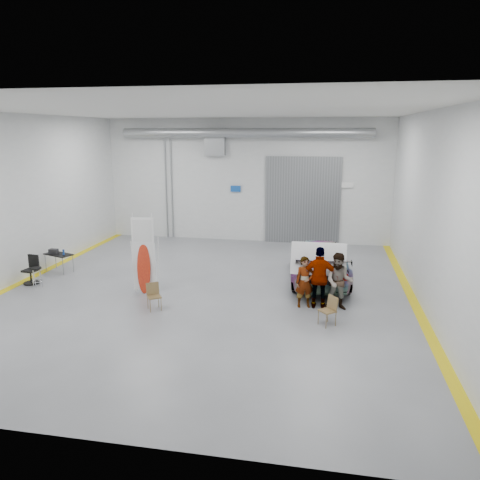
% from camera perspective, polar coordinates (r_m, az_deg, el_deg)
% --- Properties ---
extents(ground, '(16.00, 16.00, 0.00)m').
position_cam_1_polar(ground, '(16.12, -4.25, -6.36)').
color(ground, slate).
rests_on(ground, ground).
extents(room_shell, '(14.02, 16.18, 6.01)m').
position_cam_1_polar(room_shell, '(17.35, -1.81, 8.85)').
color(room_shell, silver).
rests_on(room_shell, ground).
extents(sedan_car, '(2.43, 5.26, 1.49)m').
position_cam_1_polar(sedan_car, '(17.43, 9.66, -2.45)').
color(sedan_car, silver).
rests_on(sedan_car, ground).
extents(person_a, '(0.66, 0.51, 1.62)m').
position_cam_1_polar(person_a, '(14.67, 7.91, -5.10)').
color(person_a, brown).
rests_on(person_a, ground).
extents(person_b, '(0.92, 0.73, 1.79)m').
position_cam_1_polar(person_b, '(14.65, 11.99, -4.96)').
color(person_b, '#547D9B').
rests_on(person_b, ground).
extents(person_c, '(1.13, 0.47, 1.95)m').
position_cam_1_polar(person_c, '(14.61, 9.71, -4.55)').
color(person_c, '#985532').
rests_on(person_c, ground).
extents(surfboard_display, '(0.78, 0.26, 2.76)m').
position_cam_1_polar(surfboard_display, '(16.02, -11.73, -2.54)').
color(surfboard_display, white).
rests_on(surfboard_display, ground).
extents(folding_chair_near, '(0.54, 0.59, 0.83)m').
position_cam_1_polar(folding_chair_near, '(14.73, -10.38, -7.41)').
color(folding_chair_near, brown).
rests_on(folding_chair_near, ground).
extents(folding_chair_far, '(0.55, 0.64, 0.84)m').
position_cam_1_polar(folding_chair_far, '(13.61, 10.56, -9.13)').
color(folding_chair_far, brown).
rests_on(folding_chair_far, ground).
extents(shop_stool, '(0.37, 0.37, 0.72)m').
position_cam_1_polar(shop_stool, '(17.95, -23.49, -4.20)').
color(shop_stool, black).
rests_on(shop_stool, ground).
extents(work_table, '(1.25, 0.92, 0.92)m').
position_cam_1_polar(work_table, '(19.57, -21.39, -1.57)').
color(work_table, gray).
rests_on(work_table, ground).
extents(office_chair, '(0.55, 0.55, 1.02)m').
position_cam_1_polar(office_chair, '(18.45, -24.07, -3.52)').
color(office_chair, black).
rests_on(office_chair, ground).
extents(trunk_lid, '(1.74, 1.05, 0.04)m').
position_cam_1_polar(trunk_lid, '(14.99, 9.58, -1.98)').
color(trunk_lid, silver).
rests_on(trunk_lid, sedan_car).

